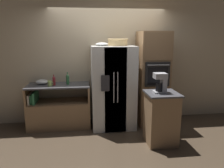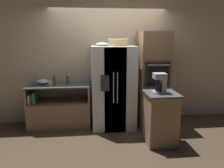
% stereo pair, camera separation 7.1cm
% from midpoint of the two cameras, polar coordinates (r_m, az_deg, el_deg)
% --- Properties ---
extents(ground_plane, '(20.00, 20.00, 0.00)m').
position_cam_midpoint_polar(ground_plane, '(4.84, -0.02, -10.92)').
color(ground_plane, '#4C3D2D').
extents(wall_back, '(12.00, 0.06, 2.80)m').
position_cam_midpoint_polar(wall_back, '(4.94, -0.63, 6.42)').
color(wall_back, beige).
rests_on(wall_back, ground_plane).
extents(counter_left, '(1.29, 0.61, 0.92)m').
position_cam_midpoint_polar(counter_left, '(4.86, -13.16, -6.92)').
color(counter_left, '#93704C').
rests_on(counter_left, ground_plane).
extents(refrigerator, '(0.90, 0.83, 1.72)m').
position_cam_midpoint_polar(refrigerator, '(4.62, 0.71, -0.80)').
color(refrigerator, silver).
rests_on(refrigerator, ground_plane).
extents(wall_oven, '(0.62, 0.72, 2.02)m').
position_cam_midpoint_polar(wall_oven, '(4.83, 10.91, 1.40)').
color(wall_oven, '#93704C').
rests_on(wall_oven, ground_plane).
extents(island_counter, '(0.56, 0.57, 0.94)m').
position_cam_midpoint_polar(island_counter, '(4.06, 13.07, -8.69)').
color(island_counter, '#93704C').
rests_on(island_counter, ground_plane).
extents(wicker_basket, '(0.42, 0.42, 0.14)m').
position_cam_midpoint_polar(wicker_basket, '(4.59, 2.02, 10.95)').
color(wicker_basket, tan).
rests_on(wicker_basket, refrigerator).
extents(fruit_bowl, '(0.26, 0.26, 0.07)m').
position_cam_midpoint_polar(fruit_bowl, '(4.52, -2.17, 10.37)').
color(fruit_bowl, white).
rests_on(fruit_bowl, refrigerator).
extents(bottle_tall, '(0.06, 0.06, 0.22)m').
position_cam_midpoint_polar(bottle_tall, '(4.67, -14.45, 0.92)').
color(bottle_tall, maroon).
rests_on(bottle_tall, counter_left).
extents(bottle_short, '(0.07, 0.07, 0.26)m').
position_cam_midpoint_polar(bottle_short, '(4.69, -11.04, 1.32)').
color(bottle_short, '#33723F').
rests_on(bottle_short, counter_left).
extents(mug, '(0.12, 0.08, 0.11)m').
position_cam_midpoint_polar(mug, '(4.63, -15.48, 0.20)').
color(mug, '#B2D166').
rests_on(mug, counter_left).
extents(mixing_bowl, '(0.25, 0.25, 0.10)m').
position_cam_midpoint_polar(mixing_bowl, '(4.85, -17.33, 0.60)').
color(mixing_bowl, white).
rests_on(mixing_bowl, counter_left).
extents(coffee_maker, '(0.21, 0.19, 0.35)m').
position_cam_midpoint_polar(coffee_maker, '(3.90, 13.14, 0.51)').
color(coffee_maker, '#B2B2B7').
rests_on(coffee_maker, island_counter).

